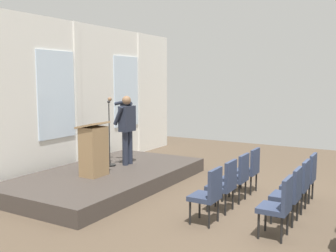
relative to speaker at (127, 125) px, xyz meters
The scene contains 14 objects.
ground_plane 4.24m from the speaker, 100.99° to the right, with size 14.34×14.34×0.00m, color brown.
rear_partition 1.82m from the speaker, 115.56° to the left, with size 10.52×0.14×3.80m.
stage_platform 1.36m from the speaker, behind, with size 4.68×2.56×0.32m, color #3F3833.
speaker is the anchor object (origin of this frame).
mic_stand 0.75m from the speaker, 141.28° to the left, with size 0.28×0.28×1.55m.
lectern 1.32m from the speaker, behind, with size 0.60×0.48×1.16m.
chair_r0_c0 3.56m from the speaker, 121.36° to the right, with size 0.46×0.44×0.94m.
chair_r0_c1 3.26m from the speaker, 110.61° to the right, with size 0.46×0.44×0.94m.
chair_r0_c2 3.09m from the speaker, 98.12° to the right, with size 0.46×0.44×0.94m.
chair_r0_c3 3.07m from the speaker, 84.82° to the right, with size 0.46×0.44×0.94m.
chair_r1_c0 4.56m from the speaker, 113.74° to the right, with size 0.46×0.44×0.94m.
chair_r1_c1 4.33m from the speaker, 105.18° to the right, with size 0.46×0.44×0.94m.
chair_r1_c2 4.20m from the speaker, 95.88° to the right, with size 0.46×0.44×0.94m.
chair_r1_c3 4.19m from the speaker, 86.26° to the right, with size 0.46×0.44×0.94m.
Camera 1 is at (-6.75, -1.55, 2.38)m, focal length 41.82 mm.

